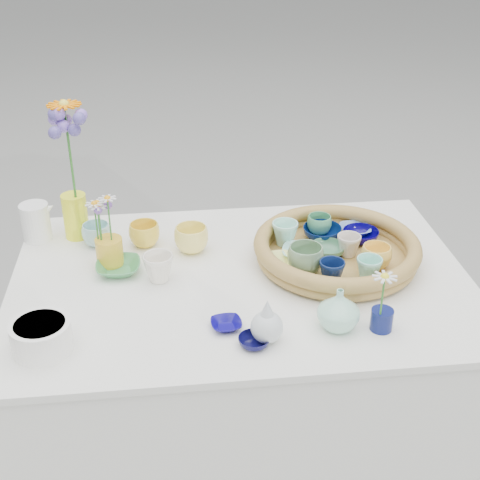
{
  "coord_description": "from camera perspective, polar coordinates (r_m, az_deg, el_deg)",
  "views": [
    {
      "loc": [
        -0.18,
        -1.56,
        1.74
      ],
      "look_at": [
        0.0,
        0.02,
        0.87
      ],
      "focal_mm": 50.0,
      "sensor_mm": 36.0,
      "label": 1
    }
  ],
  "objects": [
    {
      "name": "tray_ceramic_2",
      "position": [
        1.88,
        11.54,
        -1.42
      ],
      "size": [
        0.11,
        0.11,
        0.07
      ],
      "primitive_type": "imported",
      "rotation": [
        0.0,
        0.0,
        -0.36
      ],
      "color": "#FFCD52",
      "rests_on": "wicker_tray"
    },
    {
      "name": "bud_vase_cobalt",
      "position": [
        1.67,
        12.0,
        -6.67
      ],
      "size": [
        0.07,
        0.07,
        0.05
      ],
      "primitive_type": "cylinder",
      "rotation": [
        0.0,
        0.0,
        0.21
      ],
      "color": "#0E1650",
      "rests_on": "display_table"
    },
    {
      "name": "tray_ceramic_5",
      "position": [
        1.91,
        5.17,
        -1.08
      ],
      "size": [
        0.13,
        0.13,
        0.03
      ],
      "primitive_type": "imported",
      "rotation": [
        0.0,
        0.0,
        -0.27
      ],
      "color": "#A6E9E0",
      "rests_on": "wicker_tray"
    },
    {
      "name": "tray_ceramic_12",
      "position": [
        2.03,
        6.77,
        1.31
      ],
      "size": [
        0.08,
        0.08,
        0.06
      ],
      "primitive_type": "imported",
      "rotation": [
        0.0,
        0.0,
        0.03
      ],
      "color": "#4DA46E",
      "rests_on": "wicker_tray"
    },
    {
      "name": "tray_ceramic_11",
      "position": [
        1.82,
        10.94,
        -2.44
      ],
      "size": [
        0.07,
        0.07,
        0.06
      ],
      "primitive_type": "imported",
      "rotation": [
        0.0,
        0.0,
        0.07
      ],
      "color": "#8CE2CA",
      "rests_on": "wicker_tray"
    },
    {
      "name": "tray_ceramic_8",
      "position": [
        2.05,
        9.79,
        0.86
      ],
      "size": [
        0.09,
        0.09,
        0.02
      ],
      "primitive_type": "imported",
      "rotation": [
        0.0,
        0.0,
        0.02
      ],
      "color": "#7295D3",
      "rests_on": "wicker_tray"
    },
    {
      "name": "white_pitcher",
      "position": [
        2.1,
        -17.04,
        1.47
      ],
      "size": [
        0.13,
        0.11,
        0.12
      ],
      "primitive_type": null,
      "rotation": [
        0.0,
        0.0,
        0.18
      ],
      "color": "white",
      "rests_on": "display_table"
    },
    {
      "name": "loose_ceramic_5",
      "position": [
        2.03,
        -12.14,
        0.45
      ],
      "size": [
        0.1,
        0.1,
        0.07
      ],
      "primitive_type": "imported",
      "rotation": [
        0.0,
        0.0,
        0.19
      ],
      "color": "#9FD3D0",
      "rests_on": "display_table"
    },
    {
      "name": "daisy_cup",
      "position": [
        1.92,
        -11.07,
        -0.99
      ],
      "size": [
        0.1,
        0.1,
        0.08
      ],
      "primitive_type": "cylinder",
      "rotation": [
        0.0,
        0.0,
        0.29
      ],
      "color": "gold",
      "rests_on": "display_table"
    },
    {
      "name": "loose_ceramic_3",
      "position": [
        1.82,
        -6.96,
        -2.36
      ],
      "size": [
        0.11,
        0.11,
        0.08
      ],
      "primitive_type": "imported",
      "rotation": [
        0.0,
        0.0,
        -0.44
      ],
      "color": "white",
      "rests_on": "display_table"
    },
    {
      "name": "tray_ceramic_0",
      "position": [
        2.01,
        7.02,
        0.62
      ],
      "size": [
        0.13,
        0.13,
        0.04
      ],
      "primitive_type": "imported",
      "rotation": [
        0.0,
        0.0,
        0.14
      ],
      "color": "#071B4F",
      "rests_on": "wicker_tray"
    },
    {
      "name": "tray_ceramic_3",
      "position": [
        1.92,
        7.49,
        -0.85
      ],
      "size": [
        0.12,
        0.12,
        0.03
      ],
      "primitive_type": "imported",
      "rotation": [
        0.0,
        0.0,
        -0.24
      ],
      "color": "#497F5C",
      "rests_on": "wicker_tray"
    },
    {
      "name": "tray_ceramic_1",
      "position": [
        2.01,
        10.25,
        0.37
      ],
      "size": [
        0.12,
        0.12,
        0.03
      ],
      "primitive_type": "imported",
      "rotation": [
        0.0,
        0.0,
        -0.15
      ],
      "color": "#06004D",
      "rests_on": "wicker_tray"
    },
    {
      "name": "bud_vase_paleblue",
      "position": [
        1.57,
        2.32,
        -6.83
      ],
      "size": [
        0.1,
        0.1,
        0.12
      ],
      "primitive_type": null,
      "rotation": [
        0.0,
        0.0,
        -0.32
      ],
      "color": "silver",
      "rests_on": "display_table"
    },
    {
      "name": "loose_ceramic_4",
      "position": [
        1.64,
        -1.18,
        -7.23
      ],
      "size": [
        0.08,
        0.08,
        0.02
      ],
      "primitive_type": "imported",
      "rotation": [
        0.0,
        0.0,
        0.1
      ],
      "color": "#0C066A",
      "rests_on": "display_table"
    },
    {
      "name": "tray_ceramic_6",
      "position": [
        1.96,
        3.85,
        0.56
      ],
      "size": [
        0.1,
        0.1,
        0.07
      ],
      "primitive_type": "imported",
      "rotation": [
        0.0,
        0.0,
        0.38
      ],
      "color": "#ABEFD8",
      "rests_on": "wicker_tray"
    },
    {
      "name": "loose_ceramic_1",
      "position": [
        1.96,
        -4.17,
        0.08
      ],
      "size": [
        0.11,
        0.11,
        0.08
      ],
      "primitive_type": "imported",
      "rotation": [
        0.0,
        0.0,
        0.16
      ],
      "color": "#FFE86A",
      "rests_on": "display_table"
    },
    {
      "name": "loose_ceramic_0",
      "position": [
        2.0,
        -8.16,
        0.46
      ],
      "size": [
        0.11,
        0.11,
        0.07
      ],
      "primitive_type": "imported",
      "rotation": [
        0.0,
        0.0,
        -0.23
      ],
      "color": "yellow",
      "rests_on": "display_table"
    },
    {
      "name": "tall_vase_yellow",
      "position": [
        2.08,
        -13.86,
        2.0
      ],
      "size": [
        0.08,
        0.08,
        0.14
      ],
      "primitive_type": "cylinder",
      "rotation": [
        0.0,
        0.0,
        -0.09
      ],
      "color": "#F9FF22",
      "rests_on": "display_table"
    },
    {
      "name": "display_table",
      "position": [
        2.34,
        0.06,
        -19.27
      ],
      "size": [
        1.26,
        0.86,
        0.77
      ],
      "primitive_type": null,
      "color": "white",
      "rests_on": "ground"
    },
    {
      "name": "tray_ceramic_9",
      "position": [
        1.79,
        7.83,
        -2.72
      ],
      "size": [
        0.09,
        0.09,
        0.06
      ],
      "primitive_type": "imported",
      "rotation": [
        0.0,
        0.0,
        -0.32
      ],
      "color": "#0C1C48",
      "rests_on": "wicker_tray"
    },
    {
      "name": "fluted_bowl",
      "position": [
        1.63,
        -16.58,
        -7.9
      ],
      "size": [
        0.17,
        0.17,
        0.07
      ],
      "primitive_type": null,
      "rotation": [
        0.0,
        0.0,
        -0.23
      ],
      "color": "white",
      "rests_on": "display_table"
    },
    {
      "name": "loose_ceramic_6",
      "position": [
        1.59,
        1.2,
        -8.67
      ],
      "size": [
        0.09,
        0.09,
        0.02
      ],
      "primitive_type": "imported",
      "rotation": [
        0.0,
        0.0,
        -0.17
      ],
      "color": "#0B0A3A",
      "rests_on": "display_table"
    },
    {
      "name": "tray_ceramic_4",
      "position": [
        1.82,
        5.6,
        -1.65
      ],
      "size": [
        0.12,
        0.12,
        0.08
      ],
      "primitive_type": "imported",
      "rotation": [
        0.0,
        0.0,
        0.28
      ],
      "color": "gray",
      "rests_on": "wicker_tray"
    },
    {
      "name": "gerbera",
      "position": [
        2.0,
        -14.31,
        7.39
      ],
      "size": [
        0.15,
        0.15,
        0.29
      ],
      "primitive_type": null,
      "rotation": [
        0.0,
        0.0,
        -0.39
      ],
      "color": "#FF7E00",
      "rests_on": "tall_vase_yellow"
    },
    {
      "name": "wicker_tray",
      "position": [
        1.92,
        8.24,
        -0.86
      ],
      "size": [
        0.47,
        0.47,
        0.08
      ],
      "primitive_type": null,
      "color": "olive",
      "rests_on": "display_table"
    },
    {
      "name": "tray_ceramic_10",
      "position": [
        1.85,
        3.3,
        -2.01
      ],
      "size": [
        0.13,
        0.13,
        0.03
      ],
      "primitive_type": "imported",
      "rotation": [
        0.0,
        0.0,
        0.22
      ],
      "color": "#FAFF80",
      "rests_on": "wicker_tray"
    },
    {
      "name": "ground",
      "position": [
        2.34,
        0.06,
        -19.27
      ],
      "size": [
        80.0,
        80.0,
        0.0
      ],
      "primitive_type": "plane",
      "color": "gray"
    },
    {
      "name": "bud_vase_seafoam",
      "position": [
        1.64,
        8.43,
        -5.86
      ],
      "size": [
        0.11,
        0.11,
        0.11
      ],
      "primitive_type": "imported",
      "rotation": [
        0.0,
        0.0,
        -0.03
      ],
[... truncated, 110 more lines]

